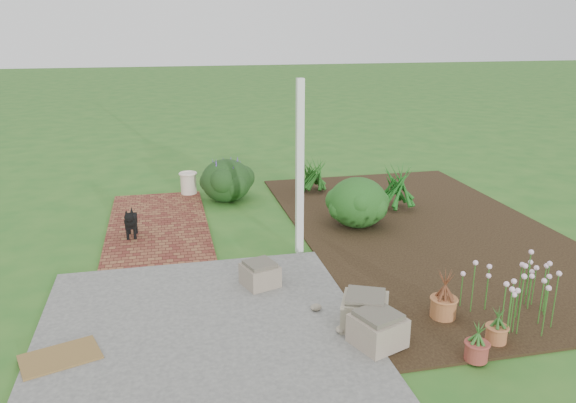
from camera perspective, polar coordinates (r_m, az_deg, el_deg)
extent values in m
plane|color=#296720|center=(8.05, -0.77, -5.69)|extent=(80.00, 80.00, 0.00)
cube|color=#595957|center=(6.34, -8.75, -12.53)|extent=(3.50, 3.50, 0.04)
cube|color=maroon|center=(9.53, -13.05, -2.28)|extent=(1.60, 3.50, 0.04)
cube|color=black|center=(9.28, 13.87, -2.91)|extent=(4.00, 7.00, 0.03)
cube|color=white|center=(7.81, 1.20, 3.25)|extent=(0.10, 0.10, 2.50)
cube|color=gray|center=(5.94, 9.09, -12.83)|extent=(0.60, 0.60, 0.31)
cube|color=gray|center=(6.24, 7.81, -11.10)|extent=(0.64, 0.64, 0.32)
cube|color=#7B6A5D|center=(7.10, -2.86, -7.48)|extent=(0.51, 0.51, 0.27)
cube|color=brown|center=(6.15, -22.14, -14.41)|extent=(0.85, 0.68, 0.02)
cube|color=black|center=(8.96, -15.65, -1.91)|extent=(0.17, 0.36, 0.16)
cylinder|color=black|center=(8.90, -15.97, -3.20)|extent=(0.04, 0.04, 0.18)
cylinder|color=black|center=(8.89, -15.29, -3.17)|extent=(0.04, 0.04, 0.18)
cylinder|color=black|center=(9.14, -15.83, -2.65)|extent=(0.04, 0.04, 0.18)
cylinder|color=black|center=(9.13, -15.16, -2.61)|extent=(0.04, 0.04, 0.18)
sphere|color=black|center=(8.72, -15.83, -1.59)|extent=(0.15, 0.15, 0.15)
cone|color=black|center=(9.10, -15.61, -0.89)|extent=(0.06, 0.11, 0.13)
cylinder|color=beige|center=(11.04, -10.08, 1.84)|extent=(0.35, 0.35, 0.41)
ellipsoid|color=#193E11|center=(9.18, 7.10, 0.05)|extent=(1.16, 1.16, 0.82)
cylinder|color=#AD683A|center=(6.63, 15.50, -10.32)|extent=(0.31, 0.31, 0.23)
cylinder|color=#AB6339|center=(6.34, 20.41, -12.49)|extent=(0.25, 0.25, 0.18)
cylinder|color=brown|center=(5.97, 18.60, -14.21)|extent=(0.26, 0.26, 0.19)
ellipsoid|color=black|center=(10.59, -6.28, 2.25)|extent=(1.14, 1.14, 0.81)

